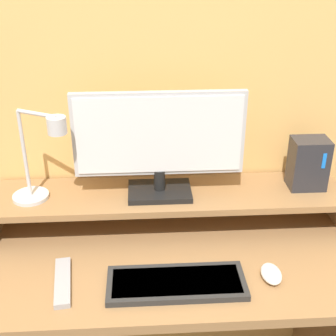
% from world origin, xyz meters
% --- Properties ---
extents(wall_back, '(6.00, 0.05, 2.50)m').
position_xyz_m(wall_back, '(0.00, 0.61, 1.25)').
color(wall_back, '#E5AD60').
rests_on(wall_back, ground_plane).
extents(desk, '(1.15, 0.58, 0.77)m').
position_xyz_m(desk, '(0.00, 0.29, 0.54)').
color(desk, olive).
rests_on(desk, ground_plane).
extents(monitor_shelf, '(1.15, 0.24, 0.12)m').
position_xyz_m(monitor_shelf, '(0.00, 0.46, 0.87)').
color(monitor_shelf, olive).
rests_on(monitor_shelf, desk).
extents(monitor, '(0.53, 0.14, 0.34)m').
position_xyz_m(monitor, '(-0.03, 0.45, 1.07)').
color(monitor, black).
rests_on(monitor, monitor_shelf).
extents(desk_lamp, '(0.20, 0.15, 0.30)m').
position_xyz_m(desk_lamp, '(-0.39, 0.42, 1.04)').
color(desk_lamp, silver).
rests_on(desk_lamp, monitor_shelf).
extents(router_dock, '(0.12, 0.09, 0.17)m').
position_xyz_m(router_dock, '(0.46, 0.47, 0.97)').
color(router_dock, '#28282D').
rests_on(router_dock, monitor_shelf).
extents(keyboard, '(0.39, 0.15, 0.02)m').
position_xyz_m(keyboard, '(0.00, 0.14, 0.78)').
color(keyboard, '#282828').
rests_on(keyboard, desk).
extents(mouse, '(0.06, 0.09, 0.03)m').
position_xyz_m(mouse, '(0.27, 0.16, 0.78)').
color(mouse, white).
rests_on(mouse, desk).
extents(remote_control, '(0.07, 0.20, 0.02)m').
position_xyz_m(remote_control, '(-0.32, 0.17, 0.78)').
color(remote_control, '#99999E').
rests_on(remote_control, desk).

